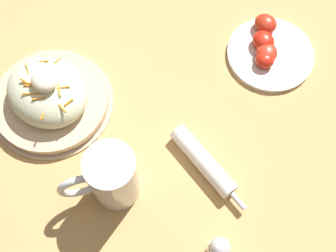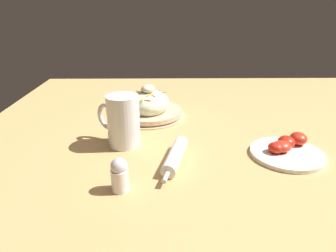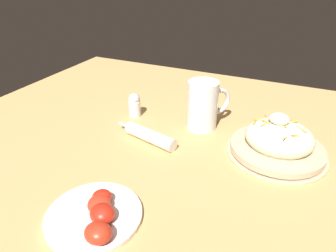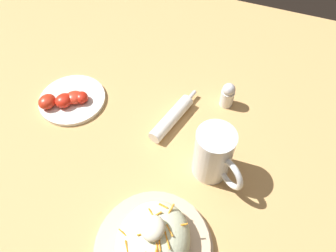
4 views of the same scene
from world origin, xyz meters
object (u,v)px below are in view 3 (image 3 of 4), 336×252
Objects in this scene: napkin_roll at (150,136)px; tomato_plate at (96,215)px; salad_plate at (278,142)px; salt_shaker at (135,105)px; beer_mug at (203,107)px.

napkin_roll is 1.06× the size of tomato_plate.
salt_shaker is (-0.42, 0.04, 0.00)m from salad_plate.
beer_mug is at bearing 5.08° from salt_shaker.
salad_plate reaches higher than tomato_plate.
beer_mug is at bearing 81.80° from tomato_plate.
tomato_plate is 2.45× the size of salt_shaker.
tomato_plate is at bearing -126.95° from salad_plate.
salad_plate is 3.28× the size of salt_shaker.
salad_plate is at bearing 53.05° from tomato_plate.
beer_mug is 0.17m from napkin_roll.
beer_mug is 0.72× the size of napkin_roll.
salt_shaker is at bearing -174.92° from beer_mug.
beer_mug reaches higher than salt_shaker.
salad_plate is 0.45m from tomato_plate.
salt_shaker reaches higher than tomato_plate.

